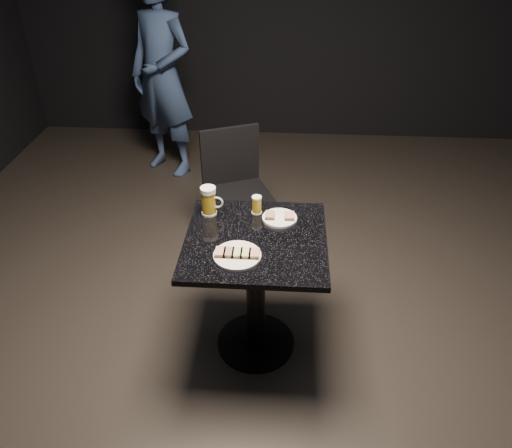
% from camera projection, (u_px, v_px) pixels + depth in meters
% --- Properties ---
extents(floor, '(6.00, 6.00, 0.00)m').
position_uv_depth(floor, '(256.00, 343.00, 2.88)').
color(floor, black).
rests_on(floor, ground).
extents(plate_large, '(0.22, 0.22, 0.01)m').
position_uv_depth(plate_large, '(237.00, 256.00, 2.33)').
color(plate_large, white).
rests_on(plate_large, table).
extents(plate_small, '(0.18, 0.18, 0.01)m').
position_uv_depth(plate_small, '(280.00, 218.00, 2.59)').
color(plate_small, white).
rests_on(plate_small, table).
extents(patron, '(0.75, 0.67, 1.73)m').
position_uv_depth(patron, '(162.00, 76.00, 4.20)').
color(patron, navy).
rests_on(patron, floor).
extents(table, '(0.70, 0.70, 0.75)m').
position_uv_depth(table, '(256.00, 276.00, 2.59)').
color(table, black).
rests_on(table, floor).
extents(beer_mug, '(0.12, 0.08, 0.16)m').
position_uv_depth(beer_mug, '(209.00, 201.00, 2.60)').
color(beer_mug, silver).
rests_on(beer_mug, table).
extents(beer_tumbler, '(0.06, 0.06, 0.10)m').
position_uv_depth(beer_tumbler, '(257.00, 205.00, 2.62)').
color(beer_tumbler, silver).
rests_on(beer_tumbler, table).
extents(chair, '(0.54, 0.54, 0.87)m').
position_uv_depth(chair, '(236.00, 185.00, 3.40)').
color(chair, black).
rests_on(chair, floor).
extents(canapes_on_plate_large, '(0.21, 0.07, 0.02)m').
position_uv_depth(canapes_on_plate_large, '(237.00, 253.00, 2.32)').
color(canapes_on_plate_large, '#4C3521').
rests_on(canapes_on_plate_large, plate_large).
extents(canapes_on_plate_small, '(0.15, 0.07, 0.02)m').
position_uv_depth(canapes_on_plate_small, '(280.00, 216.00, 2.58)').
color(canapes_on_plate_small, '#4C3521').
rests_on(canapes_on_plate_small, plate_small).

